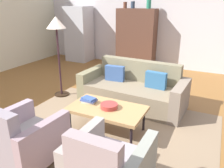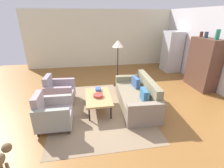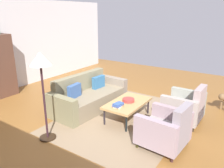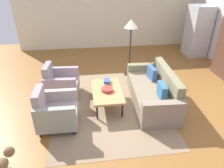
{
  "view_description": "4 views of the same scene",
  "coord_description": "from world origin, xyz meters",
  "px_view_note": "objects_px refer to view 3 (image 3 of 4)",
  "views": [
    {
      "loc": [
        1.48,
        -3.39,
        2.0
      ],
      "look_at": [
        -0.02,
        -0.3,
        0.73
      ],
      "focal_mm": 35.97,
      "sensor_mm": 36.0,
      "label": 1
    },
    {
      "loc": [
        4.12,
        -0.85,
        2.52
      ],
      "look_at": [
        -0.28,
        -0.1,
        0.64
      ],
      "focal_mm": 26.24,
      "sensor_mm": 36.0,
      "label": 2
    },
    {
      "loc": [
        -4.12,
        -2.87,
        2.38
      ],
      "look_at": [
        0.22,
        0.02,
        0.7
      ],
      "focal_mm": 35.65,
      "sensor_mm": 36.0,
      "label": 3
    },
    {
      "loc": [
        4.12,
        -0.98,
        2.88
      ],
      "look_at": [
        0.19,
        -0.45,
        0.68
      ],
      "focal_mm": 32.39,
      "sensor_mm": 36.0,
      "label": 4
    }
  ],
  "objects_px": {
    "armchair_left": "(167,130)",
    "floor_lamp": "(41,67)",
    "couch": "(88,97)",
    "fruit_bowl": "(128,100)",
    "coffee_table": "(128,104)",
    "armchair_right": "(186,108)",
    "book_stack": "(118,105)"
  },
  "relations": [
    {
      "from": "armchair_right",
      "to": "floor_lamp",
      "type": "bearing_deg",
      "value": 138.06
    },
    {
      "from": "armchair_left",
      "to": "floor_lamp",
      "type": "bearing_deg",
      "value": 120.47
    },
    {
      "from": "couch",
      "to": "coffee_table",
      "type": "height_order",
      "value": "couch"
    },
    {
      "from": "couch",
      "to": "floor_lamp",
      "type": "relative_size",
      "value": 1.25
    },
    {
      "from": "book_stack",
      "to": "armchair_left",
      "type": "bearing_deg",
      "value": -101.77
    },
    {
      "from": "armchair_left",
      "to": "fruit_bowl",
      "type": "xyz_separation_m",
      "value": [
        0.64,
        1.17,
        0.11
      ]
    },
    {
      "from": "coffee_table",
      "to": "armchair_right",
      "type": "relative_size",
      "value": 1.36
    },
    {
      "from": "armchair_left",
      "to": "armchair_right",
      "type": "xyz_separation_m",
      "value": [
        1.2,
        -0.0,
        0.0
      ]
    },
    {
      "from": "armchair_right",
      "to": "fruit_bowl",
      "type": "relative_size",
      "value": 3.2
    },
    {
      "from": "armchair_left",
      "to": "couch",
      "type": "bearing_deg",
      "value": 79.76
    },
    {
      "from": "armchair_left",
      "to": "floor_lamp",
      "type": "height_order",
      "value": "floor_lamp"
    },
    {
      "from": "floor_lamp",
      "to": "couch",
      "type": "bearing_deg",
      "value": 10.48
    },
    {
      "from": "coffee_table",
      "to": "book_stack",
      "type": "height_order",
      "value": "book_stack"
    },
    {
      "from": "armchair_left",
      "to": "armchair_right",
      "type": "relative_size",
      "value": 1.0
    },
    {
      "from": "floor_lamp",
      "to": "armchair_right",
      "type": "bearing_deg",
      "value": -42.85
    },
    {
      "from": "armchair_right",
      "to": "floor_lamp",
      "type": "relative_size",
      "value": 0.51
    },
    {
      "from": "couch",
      "to": "coffee_table",
      "type": "relative_size",
      "value": 1.79
    },
    {
      "from": "armchair_left",
      "to": "floor_lamp",
      "type": "xyz_separation_m",
      "value": [
        -1.01,
        2.05,
        1.1
      ]
    },
    {
      "from": "armchair_right",
      "to": "book_stack",
      "type": "bearing_deg",
      "value": 129.39
    },
    {
      "from": "couch",
      "to": "armchair_right",
      "type": "distance_m",
      "value": 2.43
    },
    {
      "from": "armchair_left",
      "to": "floor_lamp",
      "type": "relative_size",
      "value": 0.51
    },
    {
      "from": "armchair_left",
      "to": "armchair_right",
      "type": "distance_m",
      "value": 1.2
    },
    {
      "from": "book_stack",
      "to": "armchair_right",
      "type": "bearing_deg",
      "value": -51.52
    },
    {
      "from": "coffee_table",
      "to": "book_stack",
      "type": "distance_m",
      "value": 0.37
    },
    {
      "from": "coffee_table",
      "to": "armchair_right",
      "type": "distance_m",
      "value": 1.31
    },
    {
      "from": "couch",
      "to": "fruit_bowl",
      "type": "distance_m",
      "value": 1.2
    },
    {
      "from": "couch",
      "to": "book_stack",
      "type": "relative_size",
      "value": 8.38
    },
    {
      "from": "coffee_table",
      "to": "armchair_right",
      "type": "height_order",
      "value": "armchair_right"
    },
    {
      "from": "armchair_right",
      "to": "book_stack",
      "type": "height_order",
      "value": "armchair_right"
    },
    {
      "from": "coffee_table",
      "to": "fruit_bowl",
      "type": "bearing_deg",
      "value": 0.0
    },
    {
      "from": "fruit_bowl",
      "to": "floor_lamp",
      "type": "bearing_deg",
      "value": 151.77
    },
    {
      "from": "couch",
      "to": "fruit_bowl",
      "type": "relative_size",
      "value": 7.81
    }
  ]
}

